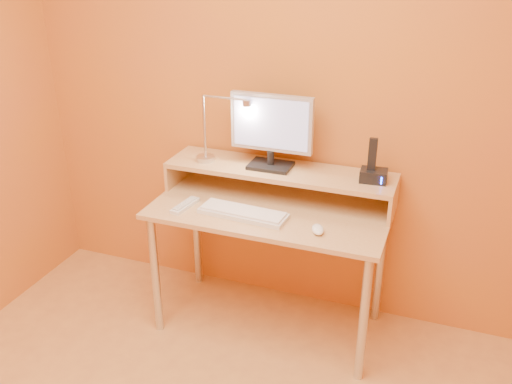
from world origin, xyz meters
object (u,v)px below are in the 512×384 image
at_px(monitor_panel, 272,123).
at_px(phone_dock, 374,176).
at_px(keyboard, 243,214).
at_px(mouse, 318,229).
at_px(lamp_base, 206,158).
at_px(remote_control, 185,206).

xyz_separation_m(monitor_panel, phone_dock, (0.53, -0.01, -0.21)).
relative_size(keyboard, mouse, 4.52).
distance_m(lamp_base, keyboard, 0.43).
relative_size(phone_dock, keyboard, 0.29).
height_order(mouse, remote_control, mouse).
bearing_deg(remote_control, mouse, 5.45).
bearing_deg(mouse, keyboard, 152.17).
height_order(lamp_base, mouse, lamp_base).
relative_size(phone_dock, remote_control, 0.66).
relative_size(monitor_panel, mouse, 4.39).
xyz_separation_m(mouse, remote_control, (-0.70, 0.03, -0.01)).
distance_m(monitor_panel, lamp_base, 0.42).
distance_m(monitor_panel, remote_control, 0.61).
bearing_deg(keyboard, remote_control, -173.53).
relative_size(lamp_base, phone_dock, 0.77).
bearing_deg(phone_dock, remote_control, -165.78).
bearing_deg(monitor_panel, mouse, -43.58).
xyz_separation_m(lamp_base, keyboard, (0.31, -0.24, -0.16)).
bearing_deg(lamp_base, mouse, -22.32).
distance_m(lamp_base, remote_control, 0.31).
height_order(monitor_panel, mouse, monitor_panel).
relative_size(lamp_base, mouse, 1.02).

